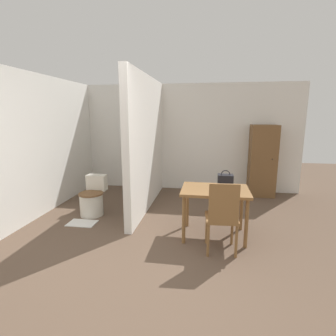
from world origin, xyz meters
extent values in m
plane|color=brown|center=(0.00, 0.00, 0.00)|extent=(16.00, 16.00, 0.00)
cube|color=white|center=(0.00, 3.88, 1.25)|extent=(5.54, 0.12, 2.50)
cube|color=white|center=(-2.33, 1.91, 1.25)|extent=(0.12, 4.82, 2.50)
cube|color=white|center=(-0.50, 2.50, 1.25)|extent=(0.12, 2.65, 2.50)
cube|color=brown|center=(0.79, 1.33, 0.72)|extent=(0.97, 0.70, 0.04)
cylinder|color=brown|center=(0.37, 1.04, 0.35)|extent=(0.05, 0.05, 0.70)
cylinder|color=brown|center=(1.22, 1.04, 0.35)|extent=(0.05, 0.05, 0.70)
cylinder|color=brown|center=(0.37, 1.62, 0.35)|extent=(0.05, 0.05, 0.70)
cylinder|color=brown|center=(1.22, 1.62, 0.35)|extent=(0.05, 0.05, 0.70)
cube|color=brown|center=(0.88, 0.91, 0.46)|extent=(0.44, 0.44, 0.04)
cube|color=brown|center=(0.89, 0.72, 0.73)|extent=(0.37, 0.05, 0.50)
cylinder|color=brown|center=(0.69, 1.08, 0.22)|extent=(0.04, 0.04, 0.44)
cylinder|color=brown|center=(1.04, 1.10, 0.22)|extent=(0.04, 0.04, 0.44)
cylinder|color=brown|center=(0.71, 0.73, 0.22)|extent=(0.04, 0.04, 0.44)
cylinder|color=brown|center=(1.06, 0.75, 0.22)|extent=(0.04, 0.04, 0.44)
cylinder|color=silver|center=(-1.38, 1.83, 0.20)|extent=(0.41, 0.41, 0.39)
cylinder|color=brown|center=(-1.38, 1.83, 0.41)|extent=(0.43, 0.43, 0.02)
cube|color=silver|center=(-1.38, 2.10, 0.54)|extent=(0.36, 0.18, 0.30)
cube|color=black|center=(0.93, 1.34, 0.84)|extent=(0.22, 0.15, 0.22)
torus|color=black|center=(0.93, 1.34, 0.95)|extent=(0.13, 0.01, 0.13)
cube|color=brown|center=(1.86, 3.57, 0.79)|extent=(0.56, 0.46, 1.58)
sphere|color=black|center=(2.02, 3.33, 0.87)|extent=(0.02, 0.02, 0.02)
cube|color=silver|center=(-1.38, 1.44, 0.01)|extent=(0.47, 0.30, 0.01)
camera|label=1|loc=(0.69, -2.40, 1.80)|focal=28.00mm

